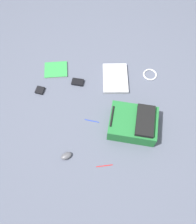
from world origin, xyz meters
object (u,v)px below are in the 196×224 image
(book_manual, at_px, (56,70))
(cable_coil, at_px, (150,75))
(backpack, at_px, (134,123))
(pen_blue, at_px, (92,121))
(pen_black, at_px, (104,166))
(computer_mouse, at_px, (66,156))
(earbud_pouch, at_px, (40,90))
(laptop, at_px, (115,78))
(power_brick, at_px, (78,82))

(book_manual, relative_size, cable_coil, 1.88)
(backpack, xyz_separation_m, book_manual, (0.58, 0.81, -0.08))
(backpack, distance_m, pen_blue, 0.39)
(backpack, xyz_separation_m, pen_black, (-0.38, 0.23, -0.08))
(computer_mouse, height_order, pen_black, computer_mouse)
(pen_blue, bearing_deg, book_manual, 38.42)
(pen_black, bearing_deg, earbud_pouch, 45.26)
(backpack, relative_size, laptop, 1.16)
(backpack, xyz_separation_m, laptop, (0.52, 0.19, -0.07))
(power_brick, relative_size, earbud_pouch, 1.46)
(computer_mouse, bearing_deg, pen_black, 49.86)
(backpack, xyz_separation_m, pen_blue, (0.03, 0.38, -0.08))
(laptop, bearing_deg, pen_blue, 159.08)
(laptop, bearing_deg, book_manual, 84.90)
(backpack, relative_size, pen_blue, 3.23)
(backpack, bearing_deg, pen_black, 149.02)
(computer_mouse, distance_m, power_brick, 0.77)
(laptop, height_order, power_brick, laptop)
(cable_coil, bearing_deg, power_brick, 102.81)
(earbud_pouch, bearing_deg, laptop, -73.92)
(pen_black, bearing_deg, computer_mouse, 81.37)
(book_manual, xyz_separation_m, pen_black, (-0.96, -0.58, -0.00))
(book_manual, relative_size, power_brick, 2.27)
(earbud_pouch, bearing_deg, power_brick, -70.15)
(laptop, height_order, pen_blue, laptop)
(laptop, relative_size, pen_blue, 2.77)
(pen_blue, bearing_deg, laptop, -20.92)
(power_brick, distance_m, pen_blue, 0.45)
(backpack, bearing_deg, book_manual, 54.64)
(book_manual, distance_m, earbud_pouch, 0.29)
(computer_mouse, bearing_deg, power_brick, 148.82)
(backpack, height_order, earbud_pouch, backpack)
(computer_mouse, relative_size, pen_blue, 0.71)
(laptop, xyz_separation_m, earbud_pouch, (-0.21, 0.74, -0.00))
(computer_mouse, height_order, cable_coil, computer_mouse)
(book_manual, height_order, pen_blue, book_manual)
(book_manual, relative_size, pen_black, 1.89)
(backpack, height_order, laptop, backpack)
(pen_black, distance_m, pen_blue, 0.44)
(laptop, distance_m, power_brick, 0.39)
(backpack, height_order, pen_black, backpack)
(book_manual, distance_m, computer_mouse, 0.94)
(laptop, height_order, computer_mouse, computer_mouse)
(laptop, relative_size, pen_black, 2.69)
(backpack, xyz_separation_m, power_brick, (0.44, 0.57, -0.07))
(power_brick, bearing_deg, pen_black, -157.69)
(book_manual, xyz_separation_m, power_brick, (-0.14, -0.25, 0.01))
(computer_mouse, relative_size, power_brick, 0.83)
(backpack, height_order, computer_mouse, backpack)
(earbud_pouch, bearing_deg, backpack, -108.46)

